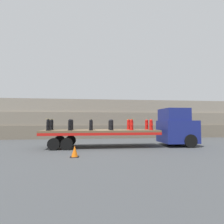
{
  "coord_description": "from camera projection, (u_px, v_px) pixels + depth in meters",
  "views": [
    {
      "loc": [
        -0.77,
        -14.13,
        2.04
      ],
      "look_at": [
        0.9,
        0.0,
        2.82
      ],
      "focal_mm": 28.0,
      "sensor_mm": 36.0,
      "label": 1
    }
  ],
  "objects": [
    {
      "name": "cargo_strap_middle",
      "position": [
        91.0,
        119.0,
        14.02
      ],
      "size": [
        0.05,
        2.76,
        0.01
      ],
      "color": "yellow",
      "rests_on": "fire_hydrant_black_near_2"
    },
    {
      "name": "fire_hydrant_black_far_3",
      "position": [
        110.0,
        125.0,
        14.74
      ],
      "size": [
        0.34,
        0.57,
        0.86
      ],
      "color": "black",
      "rests_on": "flatbed_trailer"
    },
    {
      "name": "fire_hydrant_black_near_3",
      "position": [
        112.0,
        125.0,
        13.62
      ],
      "size": [
        0.34,
        0.57,
        0.86
      ],
      "color": "black",
      "rests_on": "flatbed_trailer"
    },
    {
      "name": "fire_hydrant_black_near_0",
      "position": [
        48.0,
        125.0,
        13.06
      ],
      "size": [
        0.34,
        0.57,
        0.86
      ],
      "color": "black",
      "rests_on": "flatbed_trailer"
    },
    {
      "name": "fire_hydrant_black_far_1",
      "position": [
        72.0,
        125.0,
        14.37
      ],
      "size": [
        0.34,
        0.57,
        0.86
      ],
      "color": "black",
      "rests_on": "flatbed_trailer"
    },
    {
      "name": "fire_hydrant_black_far_0",
      "position": [
        52.0,
        125.0,
        14.18
      ],
      "size": [
        0.34,
        0.57,
        0.86
      ],
      "color": "black",
      "rests_on": "flatbed_trailer"
    },
    {
      "name": "fire_hydrant_black_near_2",
      "position": [
        91.0,
        125.0,
        13.43
      ],
      "size": [
        0.34,
        0.57,
        0.86
      ],
      "color": "black",
      "rests_on": "flatbed_trailer"
    },
    {
      "name": "cargo_strap_rear",
      "position": [
        50.0,
        119.0,
        13.65
      ],
      "size": [
        0.05,
        2.76,
        0.01
      ],
      "color": "yellow",
      "rests_on": "fire_hydrant_black_near_0"
    },
    {
      "name": "ground_plane",
      "position": [
        101.0,
        147.0,
        13.99
      ],
      "size": [
        120.0,
        120.0,
        0.0
      ],
      "primitive_type": "plane",
      "color": "#3F4244"
    },
    {
      "name": "fire_hydrant_red_near_4",
      "position": [
        132.0,
        125.0,
        13.81
      ],
      "size": [
        0.34,
        0.57,
        0.86
      ],
      "color": "red",
      "rests_on": "flatbed_trailer"
    },
    {
      "name": "rock_cliff",
      "position": [
        97.0,
        119.0,
        22.51
      ],
      "size": [
        60.0,
        3.3,
        4.76
      ],
      "color": "#706656",
      "rests_on": "ground_plane"
    },
    {
      "name": "truck_cab",
      "position": [
        177.0,
        127.0,
        14.83
      ],
      "size": [
        2.73,
        2.66,
        3.13
      ],
      "color": "navy",
      "rests_on": "ground_plane"
    },
    {
      "name": "cargo_strap_front",
      "position": [
        130.0,
        119.0,
        14.39
      ],
      "size": [
        0.05,
        2.76,
        0.01
      ],
      "color": "yellow",
      "rests_on": "fire_hydrant_red_near_4"
    },
    {
      "name": "fire_hydrant_red_far_4",
      "position": [
        129.0,
        125.0,
        14.92
      ],
      "size": [
        0.34,
        0.57,
        0.86
      ],
      "color": "red",
      "rests_on": "flatbed_trailer"
    },
    {
      "name": "fire_hydrant_black_near_1",
      "position": [
        70.0,
        125.0,
        13.25
      ],
      "size": [
        0.34,
        0.57,
        0.86
      ],
      "color": "black",
      "rests_on": "flatbed_trailer"
    },
    {
      "name": "traffic_cone",
      "position": [
        75.0,
        151.0,
        10.07
      ],
      "size": [
        0.5,
        0.5,
        0.65
      ],
      "color": "black",
      "rests_on": "ground_plane"
    },
    {
      "name": "flatbed_trailer",
      "position": [
        94.0,
        133.0,
        13.98
      ],
      "size": [
        9.17,
        2.66,
        1.37
      ],
      "color": "brown",
      "rests_on": "ground_plane"
    },
    {
      "name": "fire_hydrant_red_far_5",
      "position": [
        147.0,
        125.0,
        15.11
      ],
      "size": [
        0.34,
        0.57,
        0.86
      ],
      "color": "red",
      "rests_on": "flatbed_trailer"
    },
    {
      "name": "fire_hydrant_red_near_5",
      "position": [
        151.0,
        125.0,
        13.99
      ],
      "size": [
        0.34,
        0.57,
        0.86
      ],
      "color": "red",
      "rests_on": "flatbed_trailer"
    },
    {
      "name": "fire_hydrant_black_far_2",
      "position": [
        91.0,
        125.0,
        14.55
      ],
      "size": [
        0.34,
        0.57,
        0.86
      ],
      "color": "black",
      "rests_on": "flatbed_trailer"
    }
  ]
}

